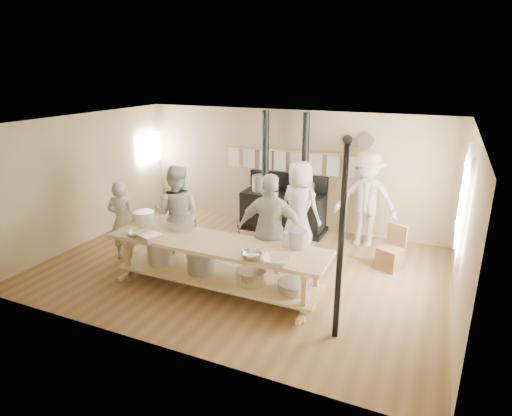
# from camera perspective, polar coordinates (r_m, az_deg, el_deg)

# --- Properties ---
(ground) EXTENTS (7.00, 7.00, 0.00)m
(ground) POSITION_cam_1_polar(r_m,az_deg,el_deg) (7.83, -1.91, -7.97)
(ground) COLOR brown
(ground) RESTS_ON ground
(room_shell) EXTENTS (7.00, 7.00, 7.00)m
(room_shell) POSITION_cam_1_polar(r_m,az_deg,el_deg) (7.26, -2.04, 3.61)
(room_shell) COLOR tan
(room_shell) RESTS_ON ground
(window_right) EXTENTS (0.09, 1.50, 1.65)m
(window_right) POSITION_cam_1_polar(r_m,az_deg,el_deg) (7.19, 26.03, 0.56)
(window_right) COLOR beige
(window_right) RESTS_ON ground
(left_opening) EXTENTS (0.00, 0.90, 0.90)m
(left_opening) POSITION_cam_1_polar(r_m,az_deg,el_deg) (10.74, -14.14, 7.73)
(left_opening) COLOR white
(left_opening) RESTS_ON ground
(stove) EXTENTS (1.90, 0.75, 2.60)m
(stove) POSITION_cam_1_polar(r_m,az_deg,el_deg) (9.45, 3.62, 0.09)
(stove) COLOR black
(stove) RESTS_ON ground
(towel_rail) EXTENTS (3.00, 0.04, 0.47)m
(towel_rail) POSITION_cam_1_polar(r_m,az_deg,el_deg) (9.44, 4.38, 6.54)
(towel_rail) COLOR tan
(towel_rail) RESTS_ON ground
(back_wall_shelf) EXTENTS (0.63, 0.14, 0.32)m
(back_wall_shelf) POSITION_cam_1_polar(r_m,az_deg,el_deg) (9.01, 13.42, 8.47)
(back_wall_shelf) COLOR tan
(back_wall_shelf) RESTS_ON ground
(prep_table) EXTENTS (3.60, 0.90, 0.85)m
(prep_table) POSITION_cam_1_polar(r_m,az_deg,el_deg) (6.89, -5.30, -7.06)
(prep_table) COLOR tan
(prep_table) RESTS_ON ground
(support_post) EXTENTS (0.08, 0.08, 2.60)m
(support_post) POSITION_cam_1_polar(r_m,az_deg,el_deg) (5.51, 11.22, -5.17)
(support_post) COLOR black
(support_post) RESTS_ON ground
(cook_far_left) EXTENTS (0.63, 0.49, 1.52)m
(cook_far_left) POSITION_cam_1_polar(r_m,az_deg,el_deg) (8.27, -17.37, -1.64)
(cook_far_left) COLOR #B4B19F
(cook_far_left) RESTS_ON ground
(cook_left) EXTENTS (1.03, 0.89, 1.80)m
(cook_left) POSITION_cam_1_polar(r_m,az_deg,el_deg) (8.01, -10.50, -0.68)
(cook_left) COLOR #B4B19F
(cook_left) RESTS_ON ground
(cook_center) EXTENTS (1.00, 0.79, 1.78)m
(cook_center) POSITION_cam_1_polar(r_m,az_deg,el_deg) (8.33, 5.83, 0.20)
(cook_center) COLOR #B4B19F
(cook_center) RESTS_ON ground
(cook_right) EXTENTS (1.18, 0.68, 1.89)m
(cook_right) POSITION_cam_1_polar(r_m,az_deg,el_deg) (6.91, 2.02, -3.07)
(cook_right) COLOR #B4B19F
(cook_right) RESTS_ON ground
(cook_by_window) EXTENTS (1.30, 0.79, 1.95)m
(cook_by_window) POSITION_cam_1_polar(r_m,az_deg,el_deg) (8.72, 14.45, 1.12)
(cook_by_window) COLOR #B4B19F
(cook_by_window) RESTS_ON ground
(chair) EXTENTS (0.49, 0.49, 0.80)m
(chair) POSITION_cam_1_polar(r_m,az_deg,el_deg) (8.07, 17.50, -6.17)
(chair) COLOR brown
(chair) RESTS_ON ground
(bowl_white_a) EXTENTS (0.45, 0.45, 0.08)m
(bowl_white_a) POSITION_cam_1_polar(r_m,az_deg,el_deg) (7.79, -14.25, -1.56)
(bowl_white_a) COLOR white
(bowl_white_a) RESTS_ON prep_table
(bowl_steel_a) EXTENTS (0.43, 0.43, 0.10)m
(bowl_steel_a) POSITION_cam_1_polar(r_m,az_deg,el_deg) (7.17, -15.62, -3.34)
(bowl_steel_a) COLOR silver
(bowl_steel_a) RESTS_ON prep_table
(bowl_white_b) EXTENTS (0.48, 0.48, 0.10)m
(bowl_white_b) POSITION_cam_1_polar(r_m,az_deg,el_deg) (6.01, 2.79, -6.96)
(bowl_white_b) COLOR white
(bowl_white_b) RESTS_ON prep_table
(bowl_steel_b) EXTENTS (0.44, 0.44, 0.10)m
(bowl_steel_b) POSITION_cam_1_polar(r_m,az_deg,el_deg) (6.15, -0.61, -6.34)
(bowl_steel_b) COLOR silver
(bowl_steel_b) RESTS_ON prep_table
(roasting_pan) EXTENTS (0.50, 0.41, 0.10)m
(roasting_pan) POSITION_cam_1_polar(r_m,az_deg,el_deg) (7.04, -14.26, -3.65)
(roasting_pan) COLOR #B2B2B7
(roasting_pan) RESTS_ON prep_table
(mixing_bowl_large) EXTENTS (0.60, 0.60, 0.16)m
(mixing_bowl_large) POSITION_cam_1_polar(r_m,az_deg,el_deg) (7.41, -9.87, -1.98)
(mixing_bowl_large) COLOR silver
(mixing_bowl_large) RESTS_ON prep_table
(bucket_galv) EXTENTS (0.39, 0.39, 0.28)m
(bucket_galv) POSITION_cam_1_polar(r_m,az_deg,el_deg) (6.52, 5.57, -4.09)
(bucket_galv) COLOR gray
(bucket_galv) RESTS_ON prep_table
(deep_bowl_enamel) EXTENTS (0.42, 0.42, 0.22)m
(deep_bowl_enamel) POSITION_cam_1_polar(r_m,az_deg,el_deg) (7.71, -14.67, -1.26)
(deep_bowl_enamel) COLOR white
(deep_bowl_enamel) RESTS_ON prep_table
(pitcher) EXTENTS (0.16, 0.16, 0.24)m
(pitcher) POSITION_cam_1_polar(r_m,az_deg,el_deg) (6.53, 4.23, -4.19)
(pitcher) COLOR white
(pitcher) RESTS_ON prep_table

